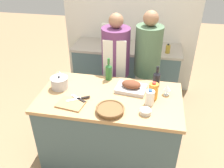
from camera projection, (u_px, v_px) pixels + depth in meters
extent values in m
plane|color=#9E7A56|center=(110.00, 153.00, 3.11)|extent=(12.00, 12.00, 0.00)
cube|color=#4C666B|center=(110.00, 128.00, 2.88)|extent=(1.54, 0.83, 0.87)
cube|color=tan|center=(110.00, 98.00, 2.64)|extent=(1.59, 0.86, 0.04)
cube|color=#4C666B|center=(126.00, 72.00, 4.08)|extent=(1.69, 0.58, 0.87)
cube|color=#ADA393|center=(127.00, 48.00, 3.84)|extent=(1.75, 0.60, 0.04)
cube|color=silver|center=(130.00, 18.00, 3.93)|extent=(2.25, 0.10, 2.55)
cube|color=#BCBCC1|center=(131.00, 89.00, 2.72)|extent=(0.36, 0.28, 0.04)
ellipsoid|color=brown|center=(131.00, 84.00, 2.69)|extent=(0.23, 0.17, 0.09)
cylinder|color=brown|center=(110.00, 110.00, 2.38)|extent=(0.27, 0.27, 0.04)
torus|color=brown|center=(110.00, 108.00, 2.37)|extent=(0.29, 0.29, 0.02)
cube|color=#AD7F51|center=(71.00, 104.00, 2.49)|extent=(0.31, 0.24, 0.02)
cylinder|color=#B7B7BC|center=(60.00, 83.00, 2.75)|extent=(0.20, 0.20, 0.12)
cylinder|color=#B7B7BC|center=(59.00, 78.00, 2.71)|extent=(0.20, 0.20, 0.01)
sphere|color=black|center=(59.00, 77.00, 2.70)|extent=(0.02, 0.02, 0.02)
cylinder|color=beige|center=(145.00, 112.00, 2.36)|extent=(0.11, 0.11, 0.04)
torus|color=beige|center=(146.00, 110.00, 2.35)|extent=(0.12, 0.12, 0.02)
cylinder|color=orange|center=(153.00, 91.00, 2.55)|extent=(0.10, 0.10, 0.19)
cylinder|color=red|center=(154.00, 83.00, 2.49)|extent=(0.04, 0.04, 0.02)
cylinder|color=white|center=(150.00, 98.00, 2.47)|extent=(0.09, 0.09, 0.16)
cylinder|color=#3360B2|center=(151.00, 91.00, 2.42)|extent=(0.04, 0.04, 0.02)
cylinder|color=#28662D|center=(109.00, 73.00, 2.90)|extent=(0.08, 0.08, 0.18)
cone|color=#28662D|center=(109.00, 65.00, 2.85)|extent=(0.08, 0.08, 0.03)
cylinder|color=#28662D|center=(109.00, 61.00, 2.82)|extent=(0.03, 0.03, 0.07)
cylinder|color=black|center=(156.00, 80.00, 2.77)|extent=(0.08, 0.08, 0.16)
cone|color=black|center=(157.00, 73.00, 2.72)|extent=(0.08, 0.08, 0.03)
cylinder|color=black|center=(158.00, 69.00, 2.69)|extent=(0.03, 0.03, 0.07)
cylinder|color=silver|center=(60.00, 80.00, 2.92)|extent=(0.06, 0.06, 0.00)
cylinder|color=silver|center=(60.00, 78.00, 2.90)|extent=(0.01, 0.01, 0.06)
cone|color=silver|center=(60.00, 73.00, 2.87)|extent=(0.08, 0.08, 0.07)
cylinder|color=silver|center=(166.00, 94.00, 2.66)|extent=(0.06, 0.06, 0.00)
cylinder|color=silver|center=(167.00, 92.00, 2.64)|extent=(0.01, 0.01, 0.06)
cone|color=silver|center=(167.00, 88.00, 2.61)|extent=(0.08, 0.08, 0.07)
cube|color=#B7B7BC|center=(74.00, 100.00, 2.54)|extent=(0.15, 0.11, 0.01)
cube|color=black|center=(85.00, 97.00, 2.58)|extent=(0.10, 0.07, 0.01)
cube|color=#B7B7BC|center=(76.00, 97.00, 2.58)|extent=(0.13, 0.09, 0.01)
cube|color=black|center=(82.00, 101.00, 2.52)|extent=(0.08, 0.06, 0.01)
cube|color=silver|center=(107.00, 42.00, 3.93)|extent=(0.18, 0.14, 0.06)
cylinder|color=#B7B7BC|center=(106.00, 37.00, 3.89)|extent=(0.13, 0.13, 0.11)
cube|color=silver|center=(111.00, 35.00, 3.86)|extent=(0.05, 0.08, 0.18)
cube|color=silver|center=(107.00, 27.00, 3.79)|extent=(0.17, 0.08, 0.09)
cylinder|color=#B28E2D|center=(147.00, 45.00, 3.69)|extent=(0.05, 0.05, 0.17)
cylinder|color=black|center=(148.00, 39.00, 3.64)|extent=(0.02, 0.02, 0.02)
cylinder|color=#B28E2D|center=(168.00, 49.00, 3.59)|extent=(0.07, 0.07, 0.13)
cylinder|color=black|center=(168.00, 45.00, 3.55)|extent=(0.03, 0.03, 0.02)
cube|color=beige|center=(115.00, 96.00, 3.55)|extent=(0.32, 0.23, 0.78)
cylinder|color=#663360|center=(116.00, 52.00, 3.17)|extent=(0.38, 0.38, 0.65)
sphere|color=#996B4C|center=(116.00, 21.00, 2.95)|extent=(0.19, 0.19, 0.19)
cube|color=silver|center=(114.00, 70.00, 3.12)|extent=(0.30, 0.04, 0.83)
cube|color=beige|center=(144.00, 96.00, 3.52)|extent=(0.31, 0.23, 0.80)
cylinder|color=#4C6B4C|center=(148.00, 51.00, 3.13)|extent=(0.35, 0.35, 0.67)
sphere|color=#996B4C|center=(151.00, 18.00, 2.90)|extent=(0.19, 0.19, 0.19)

